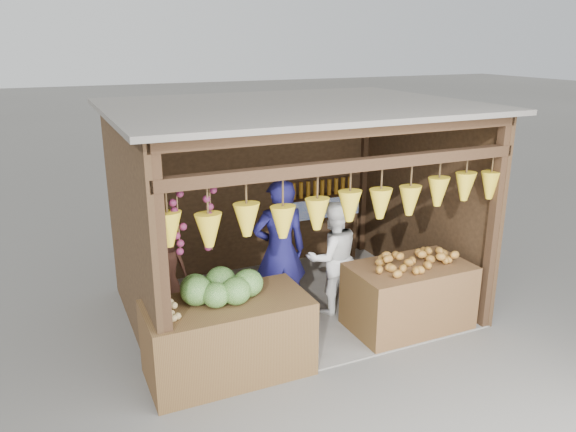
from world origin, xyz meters
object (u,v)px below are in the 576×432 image
object	(u,v)px
counter_right	(408,296)
vendor_seated	(167,269)
man_standing	(280,251)
counter_left	(228,338)
woman_standing	(333,258)

from	to	relation	value
counter_right	vendor_seated	distance (m)	2.93
vendor_seated	man_standing	bearing A→B (deg)	-174.78
man_standing	vendor_seated	distance (m)	1.37
counter_left	vendor_seated	distance (m)	1.37
man_standing	woman_standing	size ratio (longest dim) A/B	1.23
counter_left	man_standing	bearing A→B (deg)	42.51
man_standing	woman_standing	world-z (taller)	man_standing
counter_right	vendor_seated	size ratio (longest dim) A/B	1.49
counter_right	man_standing	bearing A→B (deg)	147.99
man_standing	counter_right	bearing A→B (deg)	157.31
woman_standing	vendor_seated	bearing A→B (deg)	-10.19
man_standing	woman_standing	distance (m)	0.72
man_standing	woman_standing	bearing A→B (deg)	-177.00
counter_left	man_standing	world-z (taller)	man_standing
man_standing	vendor_seated	size ratio (longest dim) A/B	1.89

